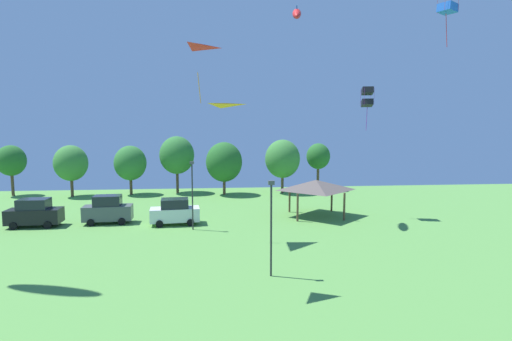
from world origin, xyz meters
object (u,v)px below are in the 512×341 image
Objects in this scene: treeline_tree_0 at (11,161)px; light_post_0 at (192,191)px; parked_car_leftmost at (34,213)px; parked_car_second_from_left at (108,210)px; treeline_tree_6 at (318,156)px; treeline_tree_4 at (224,162)px; treeline_tree_1 at (71,163)px; treeline_tree_2 at (130,163)px; light_post_1 at (271,222)px; treeline_tree_3 at (177,155)px; kite_flying_10 at (367,97)px; kite_flying_5 at (297,14)px; kite_flying_6 at (221,119)px; park_pavilion at (316,185)px; treeline_tree_5 at (282,159)px; parked_car_third_from_left at (175,212)px; kite_flying_2 at (448,0)px; kite_flying_0 at (193,64)px.

light_post_0 is at bearing -39.28° from treeline_tree_0.
parked_car_leftmost is 1.04× the size of parked_car_second_from_left.
parked_car_second_from_left is at bearing -143.94° from treeline_tree_6.
treeline_tree_4 is at bearing 40.36° from parked_car_leftmost.
parked_car_leftmost is 0.69× the size of treeline_tree_1.
treeline_tree_2 is (4.82, 16.67, 2.91)m from parked_car_leftmost.
treeline_tree_3 is (-8.40, 31.20, 1.84)m from light_post_1.
kite_flying_10 reaches higher than treeline_tree_4.
kite_flying_5 is 40.14m from treeline_tree_0.
light_post_0 is 31.07m from treeline_tree_0.
park_pavilion is (9.42, 16.34, -6.07)m from kite_flying_6.
treeline_tree_5 is (34.81, -1.18, 0.06)m from treeline_tree_0.
kite_flying_10 is at bearing -39.84° from treeline_tree_3.
treeline_tree_1 is at bearing 125.91° from light_post_1.
kite_flying_10 is 0.63× the size of treeline_tree_1.
parked_car_leftmost is at bearing 173.09° from parked_car_third_from_left.
parked_car_leftmost is at bearing 178.93° from kite_flying_2.
park_pavilion is 25.63m from treeline_tree_2.
treeline_tree_0 is 27.11m from treeline_tree_4.
parked_car_third_from_left is at bearing -12.60° from parked_car_second_from_left.
park_pavilion is at bearing -86.11° from treeline_tree_5.
treeline_tree_3 is 14.05m from treeline_tree_5.
treeline_tree_3 reaches higher than treeline_tree_0.
kite_flying_10 is 20.94m from treeline_tree_4.
treeline_tree_3 reaches higher than light_post_0.
treeline_tree_0 is at bearing -178.88° from treeline_tree_6.
park_pavilion is 31.34m from treeline_tree_1.
treeline_tree_4 is (16.93, 15.43, 3.05)m from parked_car_leftmost.
treeline_tree_5 is at bearing 84.80° from kite_flying_5.
kite_flying_5 is 18.21m from light_post_0.
treeline_tree_0 reaches higher than parked_car_leftmost.
kite_flying_5 is 0.55× the size of treeline_tree_6.
kite_flying_2 is 35.26m from treeline_tree_3.
kite_flying_10 reaches higher than park_pavilion.
treeline_tree_4 reaches higher than light_post_0.
treeline_tree_5 is at bearing 36.03° from parked_car_second_from_left.
light_post_0 is 0.90× the size of treeline_tree_1.
kite_flying_10 is 20.40m from light_post_1.
treeline_tree_0 is at bearing 176.11° from treeline_tree_4.
kite_flying_2 is at bearing -3.05° from parked_car_leftmost.
kite_flying_0 is 0.57× the size of park_pavilion.
kite_flying_0 is at bearing -170.73° from kite_flying_2.
parked_car_leftmost is (-23.24, -0.08, -17.56)m from kite_flying_5.
kite_flying_2 is at bearing 36.24° from light_post_1.
kite_flying_0 is 0.52× the size of treeline_tree_2.
light_post_0 is at bearing -55.64° from parked_car_third_from_left.
kite_flying_0 is 22.07m from treeline_tree_4.
light_post_0 is 20.20m from treeline_tree_3.
kite_flying_0 is at bearing -19.10° from parked_car_leftmost.
treeline_tree_2 is at bearing 178.31° from treeline_tree_5.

